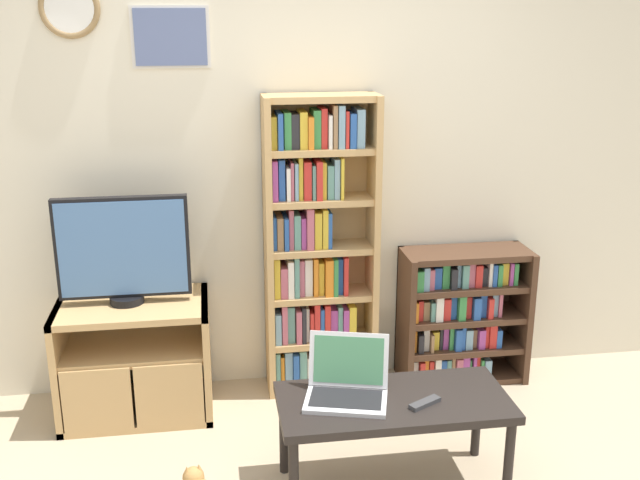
% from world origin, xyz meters
% --- Properties ---
extents(wall_back, '(5.72, 0.09, 2.60)m').
position_xyz_m(wall_back, '(-0.01, 1.67, 1.31)').
color(wall_back, beige).
rests_on(wall_back, ground_plane).
extents(tv_stand, '(0.80, 0.51, 0.64)m').
position_xyz_m(tv_stand, '(-0.86, 1.35, 0.32)').
color(tv_stand, tan).
rests_on(tv_stand, ground_plane).
extents(television, '(0.69, 0.18, 0.58)m').
position_xyz_m(television, '(-0.88, 1.38, 0.93)').
color(television, black).
rests_on(television, tv_stand).
extents(bookshelf_tall, '(0.63, 0.25, 1.71)m').
position_xyz_m(bookshelf_tall, '(0.16, 1.52, 0.84)').
color(bookshelf_tall, tan).
rests_on(bookshelf_tall, ground_plane).
extents(bookshelf_short, '(0.74, 0.31, 0.80)m').
position_xyz_m(bookshelf_short, '(1.01, 1.49, 0.40)').
color(bookshelf_short, '#472D1E').
rests_on(bookshelf_short, ground_plane).
extents(coffee_table, '(1.04, 0.49, 0.46)m').
position_xyz_m(coffee_table, '(0.36, 0.47, 0.41)').
color(coffee_table, black).
rests_on(coffee_table, ground_plane).
extents(laptop, '(0.43, 0.38, 0.27)m').
position_xyz_m(laptop, '(0.15, 0.52, 0.53)').
color(laptop, silver).
rests_on(laptop, coffee_table).
extents(remote_near_laptop, '(0.16, 0.12, 0.02)m').
position_xyz_m(remote_near_laptop, '(0.48, 0.39, 0.47)').
color(remote_near_laptop, '#38383A').
rests_on(remote_near_laptop, coffee_table).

